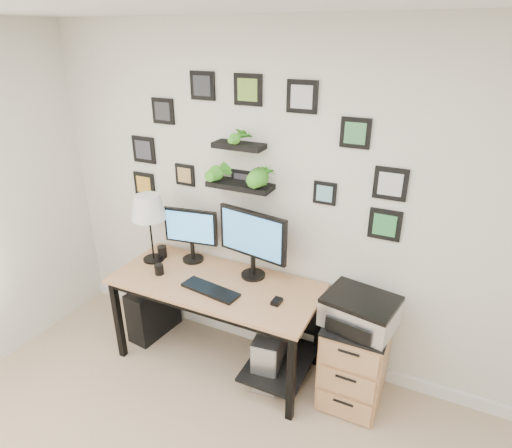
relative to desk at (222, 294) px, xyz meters
The scene contains 14 objects.
room 0.74m from the desk, 42.71° to the left, with size 4.00×4.00×4.00m.
desk is the anchor object (origin of this frame).
monitor_left 0.57m from the desk, 154.96° to the left, with size 0.45×0.20×0.46m.
monitor_right 0.51m from the desk, 39.99° to the left, with size 0.59×0.22×0.55m.
keyboard 0.21m from the desk, 90.53° to the right, with size 0.45×0.14×0.02m, color black.
mouse 0.53m from the desk, 10.64° to the right, with size 0.06×0.09×0.03m, color black.
table_lamp 0.89m from the desk, behind, with size 0.28×0.28×0.57m.
mug 0.53m from the desk, 165.87° to the right, with size 0.07×0.07×0.08m, color black.
pen_cup 0.67m from the desk, 169.75° to the left, with size 0.08×0.08×0.10m, color black.
pc_tower_black 0.83m from the desk, behind, with size 0.21×0.47×0.47m, color black.
pc_tower_grey 0.59m from the desk, ahead, with size 0.25×0.47×0.44m.
file_cabinet 1.09m from the desk, ahead, with size 0.43×0.53×0.67m.
printer 1.07m from the desk, ahead, with size 0.52×0.44×0.21m.
wall_decor 1.07m from the desk, 75.65° to the left, with size 2.24×0.18×1.05m.
Camera 1 is at (1.10, -0.76, 2.48)m, focal length 30.00 mm.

